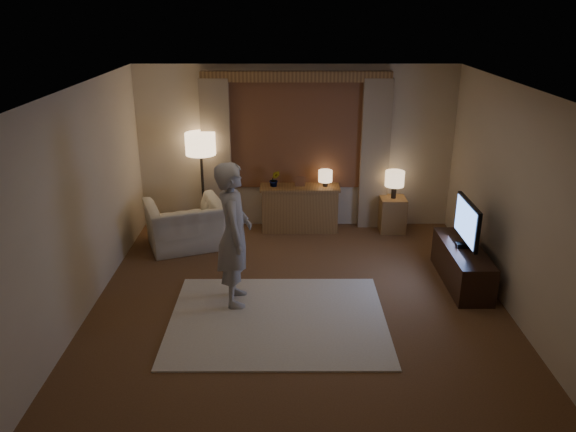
{
  "coord_description": "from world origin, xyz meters",
  "views": [
    {
      "loc": [
        -0.14,
        -5.97,
        3.44
      ],
      "look_at": [
        -0.13,
        0.6,
        0.96
      ],
      "focal_mm": 35.0,
      "sensor_mm": 36.0,
      "label": 1
    }
  ],
  "objects_px": {
    "side_table": "(392,214)",
    "person": "(234,235)",
    "tv_stand": "(462,265)",
    "armchair": "(185,225)",
    "sideboard": "(300,209)"
  },
  "relations": [
    {
      "from": "side_table",
      "to": "person",
      "type": "height_order",
      "value": "person"
    },
    {
      "from": "tv_stand",
      "to": "person",
      "type": "bearing_deg",
      "value": -169.88
    },
    {
      "from": "armchair",
      "to": "person",
      "type": "height_order",
      "value": "person"
    },
    {
      "from": "tv_stand",
      "to": "armchair",
      "type": "bearing_deg",
      "value": 163.1
    },
    {
      "from": "sideboard",
      "to": "tv_stand",
      "type": "xyz_separation_m",
      "value": [
        2.08,
        -1.85,
        -0.1
      ]
    },
    {
      "from": "armchair",
      "to": "side_table",
      "type": "xyz_separation_m",
      "value": [
        3.21,
        0.64,
        -0.07
      ]
    },
    {
      "from": "side_table",
      "to": "tv_stand",
      "type": "xyz_separation_m",
      "value": [
        0.6,
        -1.8,
        -0.03
      ]
    },
    {
      "from": "person",
      "to": "side_table",
      "type": "bearing_deg",
      "value": -49.42
    },
    {
      "from": "sideboard",
      "to": "person",
      "type": "distance_m",
      "value": 2.57
    },
    {
      "from": "side_table",
      "to": "tv_stand",
      "type": "height_order",
      "value": "side_table"
    },
    {
      "from": "sideboard",
      "to": "armchair",
      "type": "xyz_separation_m",
      "value": [
        -1.72,
        -0.69,
        0.0
      ]
    },
    {
      "from": "sideboard",
      "to": "armchair",
      "type": "height_order",
      "value": "armchair"
    },
    {
      "from": "tv_stand",
      "to": "person",
      "type": "height_order",
      "value": "person"
    },
    {
      "from": "side_table",
      "to": "person",
      "type": "distance_m",
      "value": 3.34
    },
    {
      "from": "side_table",
      "to": "armchair",
      "type": "bearing_deg",
      "value": -168.7
    }
  ]
}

